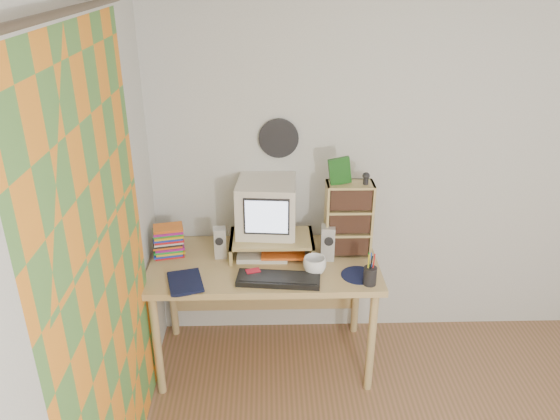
{
  "coord_description": "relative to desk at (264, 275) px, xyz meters",
  "views": [
    {
      "loc": [
        -1.01,
        -1.53,
        2.45
      ],
      "look_at": [
        -0.93,
        1.33,
        1.12
      ],
      "focal_mm": 35.0,
      "sensor_mm": 36.0,
      "label": 1
    }
  ],
  "objects": [
    {
      "name": "back_wall",
      "position": [
        1.03,
        0.31,
        0.63
      ],
      "size": [
        3.5,
        0.0,
        3.5
      ],
      "primitive_type": "plane",
      "rotation": [
        1.57,
        0.0,
        0.0
      ],
      "color": "silver",
      "rests_on": "floor"
    },
    {
      "name": "left_wall",
      "position": [
        -0.72,
        -1.44,
        0.63
      ],
      "size": [
        0.0,
        3.5,
        3.5
      ],
      "primitive_type": "plane",
      "rotation": [
        1.57,
        0.0,
        1.57
      ],
      "color": "silver",
      "rests_on": "floor"
    },
    {
      "name": "curtain",
      "position": [
        -0.68,
        -0.96,
        0.53
      ],
      "size": [
        0.0,
        2.2,
        2.2
      ],
      "primitive_type": "plane",
      "rotation": [
        1.57,
        0.0,
        1.57
      ],
      "color": "orange",
      "rests_on": "left_wall"
    },
    {
      "name": "wall_disc",
      "position": [
        0.1,
        0.29,
        0.81
      ],
      "size": [
        0.25,
        0.02,
        0.25
      ],
      "primitive_type": "cylinder",
      "rotation": [
        1.57,
        0.0,
        0.0
      ],
      "color": "black",
      "rests_on": "back_wall"
    },
    {
      "name": "desk",
      "position": [
        0.0,
        0.0,
        0.0
      ],
      "size": [
        1.4,
        0.7,
        0.75
      ],
      "color": "tan",
      "rests_on": "floor"
    },
    {
      "name": "monitor_riser",
      "position": [
        0.05,
        0.04,
        0.23
      ],
      "size": [
        0.52,
        0.3,
        0.12
      ],
      "color": "tan",
      "rests_on": "desk"
    },
    {
      "name": "crt_monitor",
      "position": [
        0.02,
        0.09,
        0.42
      ],
      "size": [
        0.38,
        0.38,
        0.34
      ],
      "primitive_type": "cube",
      "rotation": [
        0.0,
        0.0,
        -0.09
      ],
      "color": "silver",
      "rests_on": "monitor_riser"
    },
    {
      "name": "speaker_left",
      "position": [
        -0.27,
        0.01,
        0.23
      ],
      "size": [
        0.08,
        0.08,
        0.2
      ],
      "primitive_type": "cube",
      "rotation": [
        0.0,
        0.0,
        0.11
      ],
      "color": "silver",
      "rests_on": "desk"
    },
    {
      "name": "speaker_right",
      "position": [
        0.39,
        -0.03,
        0.25
      ],
      "size": [
        0.09,
        0.09,
        0.22
      ],
      "primitive_type": "cube",
      "rotation": [
        0.0,
        0.0,
        -0.1
      ],
      "color": "silver",
      "rests_on": "desk"
    },
    {
      "name": "keyboard",
      "position": [
        0.08,
        -0.29,
        0.15
      ],
      "size": [
        0.49,
        0.21,
        0.03
      ],
      "primitive_type": "cube",
      "rotation": [
        0.0,
        0.0,
        -0.11
      ],
      "color": "black",
      "rests_on": "desk"
    },
    {
      "name": "dvd_stack",
      "position": [
        -0.59,
        0.04,
        0.26
      ],
      "size": [
        0.2,
        0.16,
        0.25
      ],
      "primitive_type": null,
      "rotation": [
        0.0,
        0.0,
        0.21
      ],
      "color": "brown",
      "rests_on": "desk"
    },
    {
      "name": "cd_rack",
      "position": [
        0.52,
        0.03,
        0.37
      ],
      "size": [
        0.29,
        0.15,
        0.48
      ],
      "primitive_type": "cube",
      "rotation": [
        0.0,
        0.0,
        -0.01
      ],
      "color": "tan",
      "rests_on": "desk"
    },
    {
      "name": "mug",
      "position": [
        0.3,
        -0.21,
        0.19
      ],
      "size": [
        0.16,
        0.16,
        0.11
      ],
      "primitive_type": "imported",
      "rotation": [
        0.0,
        0.0,
        0.18
      ],
      "color": "white",
      "rests_on": "desk"
    },
    {
      "name": "diary",
      "position": [
        -0.54,
        -0.32,
        0.16
      ],
      "size": [
        0.26,
        0.22,
        0.05
      ],
      "primitive_type": "imported",
      "rotation": [
        0.0,
        0.0,
        0.25
      ],
      "color": "black",
      "rests_on": "desk"
    },
    {
      "name": "mousepad",
      "position": [
        0.56,
        -0.24,
        0.14
      ],
      "size": [
        0.22,
        0.22,
        0.0
      ],
      "primitive_type": "cylinder",
      "rotation": [
        0.0,
        0.0,
        -0.07
      ],
      "color": "black",
      "rests_on": "desk"
    },
    {
      "name": "pen_cup",
      "position": [
        0.61,
        -0.33,
        0.21
      ],
      "size": [
        0.1,
        0.1,
        0.15
      ],
      "primitive_type": null,
      "rotation": [
        0.0,
        0.0,
        -0.32
      ],
      "color": "black",
      "rests_on": "desk"
    },
    {
      "name": "papers",
      "position": [
        0.04,
        0.02,
        0.16
      ],
      "size": [
        0.31,
        0.23,
        0.04
      ],
      "primitive_type": null,
      "rotation": [
        0.0,
        0.0,
        -0.02
      ],
      "color": "silver",
      "rests_on": "desk"
    },
    {
      "name": "red_box",
      "position": [
        -0.06,
        -0.23,
        0.15
      ],
      "size": [
        0.09,
        0.07,
        0.04
      ],
      "primitive_type": "cube",
      "rotation": [
        0.0,
        0.0,
        0.3
      ],
      "color": "red",
      "rests_on": "desk"
    },
    {
      "name": "game_box",
      "position": [
        0.45,
        0.02,
        0.69
      ],
      "size": [
        0.13,
        0.05,
        0.16
      ],
      "primitive_type": "cube",
      "rotation": [
        0.0,
        0.0,
        0.16
      ],
      "color": "#174F16",
      "rests_on": "cd_rack"
    },
    {
      "name": "webcam",
      "position": [
        0.61,
        0.02,
        0.65
      ],
      "size": [
        0.05,
        0.05,
        0.08
      ],
      "primitive_type": null,
      "rotation": [
        0.0,
        0.0,
        0.02
      ],
      "color": "black",
      "rests_on": "cd_rack"
    }
  ]
}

